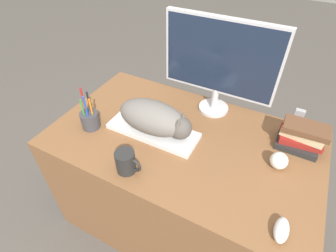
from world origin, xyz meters
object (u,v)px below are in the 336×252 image
object	(u,v)px
monitor	(220,61)
coffee_mug	(126,162)
computer_mouse	(281,230)
baseball	(279,161)
pen_cup	(90,119)
phone	(298,118)
keyboard	(153,131)
cat	(156,118)
book_stack	(302,136)

from	to	relation	value
monitor	coffee_mug	xyz separation A→B (m)	(-0.18, -0.58, -0.24)
computer_mouse	baseball	bearing A→B (deg)	102.44
pen_cup	phone	xyz separation A→B (m)	(0.93, 0.49, 0.00)
monitor	keyboard	bearing A→B (deg)	-121.76
keyboard	monitor	size ratio (longest dim) A/B	0.80
phone	baseball	bearing A→B (deg)	-95.53
coffee_mug	keyboard	bearing A→B (deg)	94.60
cat	pen_cup	distance (m)	0.34
baseball	phone	size ratio (longest dim) A/B	0.74
coffee_mug	book_stack	world-z (taller)	book_stack
keyboard	book_stack	size ratio (longest dim) A/B	2.24
coffee_mug	pen_cup	world-z (taller)	pen_cup
monitor	book_stack	size ratio (longest dim) A/B	2.82
computer_mouse	coffee_mug	world-z (taller)	coffee_mug
pen_cup	book_stack	bearing A→B (deg)	20.36
cat	phone	bearing A→B (deg)	32.56
keyboard	phone	world-z (taller)	phone
book_stack	phone	bearing A→B (deg)	102.94
keyboard	pen_cup	world-z (taller)	pen_cup
phone	monitor	bearing A→B (deg)	-171.38
phone	book_stack	world-z (taller)	book_stack
monitor	phone	size ratio (longest dim) A/B	5.61
keyboard	monitor	distance (m)	0.47
book_stack	monitor	bearing A→B (deg)	170.71
keyboard	cat	bearing A→B (deg)	-0.00
cat	computer_mouse	bearing A→B (deg)	-20.73
cat	coffee_mug	world-z (taller)	cat
pen_cup	coffee_mug	bearing A→B (deg)	-24.82
coffee_mug	book_stack	size ratio (longest dim) A/B	0.59
monitor	pen_cup	bearing A→B (deg)	-139.43
keyboard	book_stack	world-z (taller)	book_stack
cat	monitor	bearing A→B (deg)	60.68
monitor	baseball	size ratio (longest dim) A/B	7.61
keyboard	pen_cup	xyz separation A→B (m)	(-0.30, -0.11, 0.04)
keyboard	computer_mouse	distance (m)	0.70
keyboard	monitor	bearing A→B (deg)	58.24
monitor	pen_cup	distance (m)	0.71
monitor	phone	bearing A→B (deg)	8.62
keyboard	phone	xyz separation A→B (m)	(0.62, 0.39, 0.04)
computer_mouse	phone	bearing A→B (deg)	93.34
computer_mouse	phone	xyz separation A→B (m)	(-0.04, 0.63, 0.03)
pen_cup	baseball	bearing A→B (deg)	10.95
baseball	phone	xyz separation A→B (m)	(0.03, 0.32, 0.01)
cat	baseball	bearing A→B (deg)	6.43
phone	computer_mouse	bearing A→B (deg)	-86.66
book_stack	pen_cup	bearing A→B (deg)	-159.64
pen_cup	book_stack	xyz separation A→B (m)	(0.96, 0.36, 0.01)
monitor	computer_mouse	bearing A→B (deg)	-50.78
computer_mouse	coffee_mug	distance (m)	0.64
book_stack	baseball	bearing A→B (deg)	-109.05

